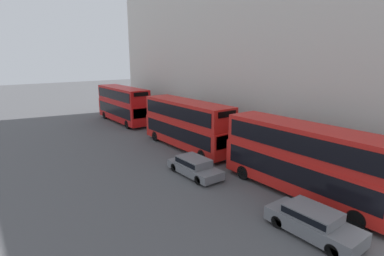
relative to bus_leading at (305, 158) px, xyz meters
name	(u,v)px	position (x,y,z in m)	size (l,w,h in m)	color
bus_leading	(305,158)	(0.00, 0.00, 0.00)	(2.59, 10.83, 4.37)	red
bus_second_in_queue	(187,122)	(0.00, 12.10, 0.01)	(2.59, 10.70, 4.40)	red
bus_third_in_queue	(123,103)	(0.00, 26.00, 0.07)	(2.59, 10.31, 4.50)	red
car_dark_sedan	(313,221)	(-3.40, -2.80, -1.69)	(1.83, 4.43, 1.36)	slate
car_hatchback	(194,166)	(-3.40, 6.49, -1.73)	(1.79, 4.51, 1.28)	slate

